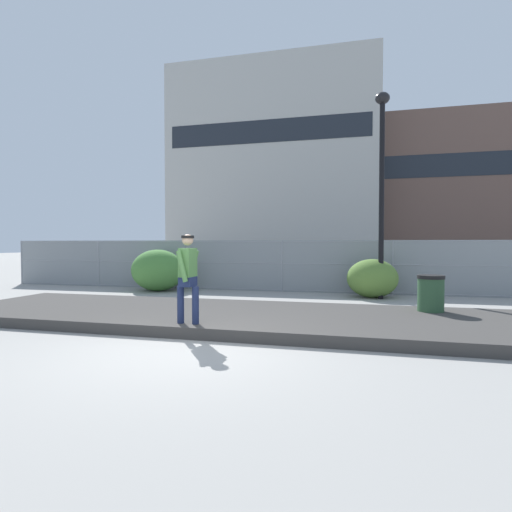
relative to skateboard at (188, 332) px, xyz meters
The scene contains 13 objects.
ground_plane 1.13m from the skateboard, 67.43° to the right, with size 120.00×120.00×0.00m, color gray.
gravel_berm 1.56m from the skateboard, 73.82° to the left, with size 13.32×3.71×0.22m, color #3D3A38.
skateboard is the anchor object (origin of this frame).
skater 1.07m from the skateboard, 104.04° to the left, with size 0.72×0.59×1.84m.
chain_fence 7.38m from the skateboard, 86.60° to the left, with size 22.77×0.06×1.85m.
street_lamp 8.23m from the skateboard, 58.37° to the left, with size 0.44×0.44×6.39m.
parked_car_near 10.28m from the skateboard, 108.08° to the left, with size 4.47×2.09×1.66m.
parked_car_mid 10.47m from the skateboard, 73.83° to the left, with size 4.48×2.10×1.66m.
library_building 43.82m from the skateboard, 99.35° to the left, with size 24.40×10.06×22.66m.
office_block 49.18m from the skateboard, 75.49° to the left, with size 21.39×12.73×16.38m.
shrub_left 7.55m from the skateboard, 122.11° to the left, with size 1.96×1.60×1.51m.
shrub_center 7.33m from the skateboard, 61.01° to the left, with size 1.60×1.31×1.24m.
trash_bin 5.39m from the skateboard, 29.32° to the left, with size 0.59×0.59×1.03m.
Camera 1 is at (2.70, -6.06, 1.74)m, focal length 28.58 mm.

